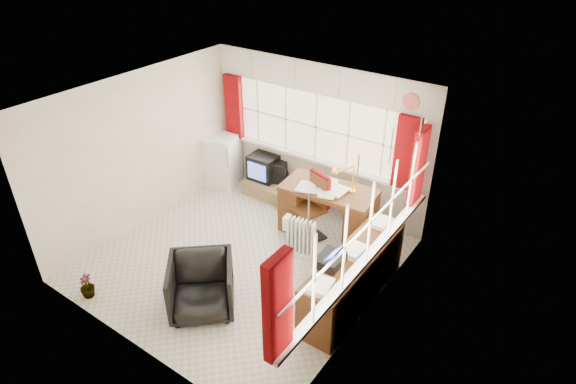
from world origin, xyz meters
name	(u,v)px	position (x,y,z in m)	size (l,w,h in m)	color
ground	(243,259)	(0.00, 0.00, 0.00)	(4.00, 4.00, 0.00)	beige
room_walls	(238,171)	(0.00, 0.00, 1.50)	(4.00, 4.00, 4.00)	beige
window_back	(314,155)	(0.00, 1.94, 0.95)	(3.70, 0.12, 3.60)	#FEE8C9
window_right	(365,256)	(1.94, 0.00, 0.95)	(0.12, 3.70, 3.60)	#FEE8C9
curtains	(332,166)	(0.92, 0.93, 1.46)	(3.83, 3.83, 1.15)	maroon
overhead_cabinets	(341,112)	(0.98, 0.98, 2.25)	(3.98, 3.98, 0.48)	silver
desk	(328,209)	(0.68, 1.30, 0.47)	(1.52, 0.85, 0.88)	#583314
desk_lamp	(354,173)	(1.01, 1.43, 1.16)	(0.17, 0.14, 0.46)	#F1AA0A
task_chair	(314,204)	(0.52, 1.15, 0.57)	(0.58, 0.60, 1.08)	black
office_chair	(201,287)	(0.23, -1.08, 0.37)	(0.80, 0.82, 0.75)	black
radiator	(301,242)	(0.66, 0.57, 0.27)	(0.46, 0.24, 0.65)	white
credenza	(353,276)	(1.73, 0.20, 0.39)	(0.50, 2.00, 0.85)	#583314
file_tray	(330,260)	(1.56, -0.15, 0.81)	(0.29, 0.37, 0.12)	black
tv_bench	(280,193)	(-0.55, 1.72, 0.12)	(1.40, 0.50, 0.25)	olive
crt_tv	(264,167)	(-0.99, 1.83, 0.48)	(0.52, 0.50, 0.46)	black
hifi_stack	(274,171)	(-0.80, 1.87, 0.43)	(0.62, 0.51, 0.38)	black
mini_fridge	(222,160)	(-1.80, 1.61, 0.47)	(0.69, 0.69, 0.95)	white
spray_bottle_a	(305,205)	(0.04, 1.61, 0.14)	(0.11, 0.11, 0.29)	white
spray_bottle_b	(306,205)	(0.02, 1.70, 0.08)	(0.08, 0.08, 0.17)	#93DCCD
flower_vase	(87,286)	(-1.21, -1.80, 0.18)	(0.20, 0.20, 0.35)	black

